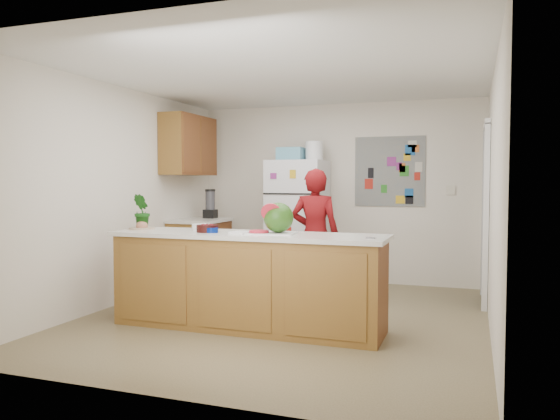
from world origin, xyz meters
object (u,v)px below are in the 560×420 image
(watermelon, at_px, (278,218))
(cherry_bowl, at_px, (207,229))
(refrigerator, at_px, (298,222))
(person, at_px, (315,236))

(watermelon, xyz_separation_m, cherry_bowl, (-0.71, -0.07, -0.12))
(refrigerator, distance_m, cherry_bowl, 2.43)
(person, xyz_separation_m, cherry_bowl, (-0.70, -1.36, 0.17))
(person, relative_size, cherry_bowl, 7.36)
(refrigerator, xyz_separation_m, watermelon, (0.56, -2.36, 0.22))
(person, relative_size, watermelon, 5.52)
(watermelon, bearing_deg, refrigerator, 103.31)
(person, bearing_deg, refrigerator, -65.61)
(watermelon, bearing_deg, person, 90.27)
(person, bearing_deg, watermelon, 87.30)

